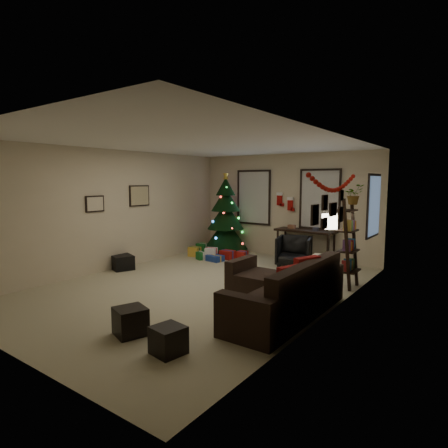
{
  "coord_description": "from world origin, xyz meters",
  "views": [
    {
      "loc": [
        4.43,
        -5.41,
        2.01
      ],
      "look_at": [
        0.1,
        0.6,
        1.15
      ],
      "focal_mm": 30.02,
      "sensor_mm": 36.0,
      "label": 1
    }
  ],
  "objects": [
    {
      "name": "floor_lamp",
      "position": [
        1.95,
        1.43,
        1.16
      ],
      "size": [
        0.29,
        0.29,
        1.38
      ],
      "rotation": [
        0.0,
        0.0,
        -0.22
      ],
      "color": "black",
      "rests_on": "floor"
    },
    {
      "name": "stocking_right",
      "position": [
        0.19,
        3.41,
        1.42
      ],
      "size": [
        0.2,
        0.05,
        0.36
      ],
      "color": "#990F0C",
      "rests_on": "wall_back"
    },
    {
      "name": "sofa",
      "position": [
        1.86,
        -0.29,
        0.27
      ],
      "size": [
        1.77,
        2.58,
        0.84
      ],
      "color": "black",
      "rests_on": "floor"
    },
    {
      "name": "window_right_wall",
      "position": [
        2.47,
        2.55,
        1.5
      ],
      "size": [
        0.06,
        0.9,
        1.3
      ],
      "color": "#728CB2",
      "rests_on": "wall_right"
    },
    {
      "name": "floor",
      "position": [
        0.0,
        0.0,
        0.0
      ],
      "size": [
        7.0,
        7.0,
        0.0
      ],
      "primitive_type": "plane",
      "color": "tan",
      "rests_on": "ground"
    },
    {
      "name": "wall_back",
      "position": [
        0.0,
        3.5,
        1.35
      ],
      "size": [
        5.0,
        0.0,
        5.0
      ],
      "primitive_type": "plane",
      "rotation": [
        1.57,
        0.0,
        0.0
      ],
      "color": "beige",
      "rests_on": "floor"
    },
    {
      "name": "storage_bin",
      "position": [
        -2.41,
        0.04,
        0.16
      ],
      "size": [
        0.76,
        0.63,
        0.32
      ],
      "primitive_type": "cube",
      "rotation": [
        0.0,
        0.0,
        -0.36
      ],
      "color": "black",
      "rests_on": "floor"
    },
    {
      "name": "pillow_red_a",
      "position": [
        2.21,
        -0.78,
        0.64
      ],
      "size": [
        0.23,
        0.41,
        0.4
      ],
      "primitive_type": "cube",
      "rotation": [
        0.0,
        0.0,
        -0.32
      ],
      "color": "maroon",
      "rests_on": "sofa"
    },
    {
      "name": "ottoman_far",
      "position": [
        1.46,
        -2.4,
        0.16
      ],
      "size": [
        0.39,
        0.39,
        0.33
      ],
      "primitive_type": "cube",
      "rotation": [
        0.0,
        0.0,
        -0.16
      ],
      "color": "black",
      "rests_on": "floor"
    },
    {
      "name": "christmas_tree",
      "position": [
        -1.56,
        2.99,
        0.95
      ],
      "size": [
        1.23,
        1.23,
        2.29
      ],
      "rotation": [
        0.0,
        0.0,
        0.31
      ],
      "color": "black",
      "rests_on": "floor"
    },
    {
      "name": "bookshelf",
      "position": [
        2.3,
        1.56,
        0.82
      ],
      "size": [
        0.3,
        0.5,
        1.69
      ],
      "color": "black",
      "rests_on": "floor"
    },
    {
      "name": "gallery",
      "position": [
        2.48,
        -0.07,
        1.57
      ],
      "size": [
        0.03,
        1.25,
        0.54
      ],
      "color": "black",
      "rests_on": "wall_right"
    },
    {
      "name": "desk",
      "position": [
        0.7,
        3.22,
        0.71
      ],
      "size": [
        1.49,
        0.53,
        0.8
      ],
      "color": "black",
      "rests_on": "floor"
    },
    {
      "name": "art_map",
      "position": [
        -2.48,
        0.7,
        1.65
      ],
      "size": [
        0.04,
        0.6,
        0.5
      ],
      "color": "black",
      "rests_on": "wall_left"
    },
    {
      "name": "desk_chair",
      "position": [
        0.71,
        2.57,
        0.36
      ],
      "size": [
        0.86,
        0.83,
        0.72
      ],
      "primitive_type": "imported",
      "rotation": [
        0.0,
        0.0,
        0.29
      ],
      "color": "black",
      "rests_on": "floor"
    },
    {
      "name": "ceiling",
      "position": [
        0.0,
        0.0,
        2.7
      ],
      "size": [
        7.0,
        7.0,
        0.0
      ],
      "primitive_type": "plane",
      "rotation": [
        3.14,
        0.0,
        0.0
      ],
      "color": "white",
      "rests_on": "floor"
    },
    {
      "name": "pillow_red_b",
      "position": [
        2.21,
        -0.18,
        0.64
      ],
      "size": [
        0.28,
        0.46,
        0.45
      ],
      "primitive_type": "cube",
      "rotation": [
        0.0,
        0.0,
        -0.38
      ],
      "color": "maroon",
      "rests_on": "sofa"
    },
    {
      "name": "potted_plant",
      "position": [
        2.3,
        1.69,
        1.81
      ],
      "size": [
        0.57,
        0.58,
        0.49
      ],
      "primitive_type": "imported",
      "rotation": [
        0.0,
        0.0,
        0.95
      ],
      "color": "#4C4C4C",
      "rests_on": "bookshelf"
    },
    {
      "name": "stocking_left",
      "position": [
        -0.14,
        3.45,
        1.53
      ],
      "size": [
        0.2,
        0.05,
        0.36
      ],
      "color": "#990F0C",
      "rests_on": "wall_back"
    },
    {
      "name": "pillow_cream",
      "position": [
        2.21,
        0.13,
        0.63
      ],
      "size": [
        0.16,
        0.43,
        0.42
      ],
      "primitive_type": "cube",
      "rotation": [
        0.0,
        0.0,
        0.1
      ],
      "color": "beige",
      "rests_on": "sofa"
    },
    {
      "name": "wall_left",
      "position": [
        -2.5,
        0.0,
        1.35
      ],
      "size": [
        0.0,
        7.0,
        7.0
      ],
      "primitive_type": "plane",
      "rotation": [
        1.57,
        0.0,
        1.57
      ],
      "color": "beige",
      "rests_on": "floor"
    },
    {
      "name": "wall_right",
      "position": [
        2.5,
        0.0,
        1.35
      ],
      "size": [
        0.0,
        7.0,
        7.0
      ],
      "primitive_type": "plane",
      "rotation": [
        1.57,
        0.0,
        -1.57
      ],
      "color": "beige",
      "rests_on": "floor"
    },
    {
      "name": "window_back_right",
      "position": [
        0.95,
        3.47,
        1.55
      ],
      "size": [
        1.05,
        0.06,
        1.5
      ],
      "color": "#728CB2",
      "rests_on": "wall_back"
    },
    {
      "name": "garland",
      "position": [
        2.45,
        0.17,
        1.98
      ],
      "size": [
        0.08,
        1.9,
        0.3
      ],
      "primitive_type": null,
      "color": "#A5140C",
      "rests_on": "wall_right"
    },
    {
      "name": "presents",
      "position": [
        -1.41,
        2.23,
        0.12
      ],
      "size": [
        1.5,
        1.01,
        0.3
      ],
      "rotation": [
        0.0,
        0.0,
        -0.43
      ],
      "color": "maroon",
      "rests_on": "floor"
    },
    {
      "name": "window_back_left",
      "position": [
        -0.95,
        3.47,
        1.55
      ],
      "size": [
        1.05,
        0.06,
        1.5
      ],
      "color": "#728CB2",
      "rests_on": "wall_back"
    },
    {
      "name": "art_abstract",
      "position": [
        -2.48,
        -0.54,
        1.52
      ],
      "size": [
        0.04,
        0.45,
        0.35
      ],
      "color": "black",
      "rests_on": "wall_left"
    },
    {
      "name": "ottoman_near",
      "position": [
        0.68,
        -2.3,
        0.18
      ],
      "size": [
        0.48,
        0.48,
        0.36
      ],
      "primitive_type": "cube",
      "rotation": [
        0.0,
        0.0,
        -0.34
      ],
      "color": "black",
      "rests_on": "floor"
    },
    {
      "name": "wall_front",
      "position": [
        0.0,
        -3.5,
        1.35
      ],
      "size": [
        5.0,
        0.0,
        5.0
      ],
      "primitive_type": "plane",
      "rotation": [
        -1.57,
        0.0,
        0.0
      ],
      "color": "beige",
      "rests_on": "floor"
    }
  ]
}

